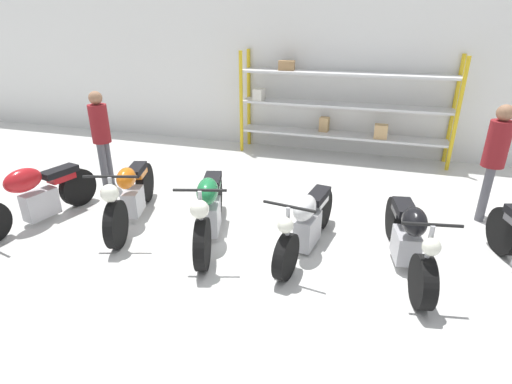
% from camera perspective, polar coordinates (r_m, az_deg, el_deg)
% --- Properties ---
extents(ground_plane, '(30.00, 30.00, 0.00)m').
position_cam_1_polar(ground_plane, '(5.44, -1.27, -8.40)').
color(ground_plane, silver).
extents(back_wall, '(30.00, 0.08, 3.60)m').
position_cam_1_polar(back_wall, '(9.41, 8.48, 16.73)').
color(back_wall, white).
rests_on(back_wall, ground_plane).
extents(shelving_rack, '(4.57, 0.63, 2.24)m').
position_cam_1_polar(shelving_rack, '(9.07, 11.78, 12.06)').
color(shelving_rack, gold).
rests_on(shelving_rack, ground_plane).
extents(motorcycle_red, '(0.76, 2.06, 1.02)m').
position_cam_1_polar(motorcycle_red, '(6.83, -29.00, -0.37)').
color(motorcycle_red, black).
rests_on(motorcycle_red, ground_plane).
extents(motorcycle_orange, '(0.92, 2.10, 1.02)m').
position_cam_1_polar(motorcycle_orange, '(6.28, -17.47, -0.34)').
color(motorcycle_orange, black).
rests_on(motorcycle_orange, ground_plane).
extents(motorcycle_green, '(0.88, 2.13, 1.05)m').
position_cam_1_polar(motorcycle_green, '(5.56, -6.67, -2.34)').
color(motorcycle_green, black).
rests_on(motorcycle_green, ground_plane).
extents(motorcycle_white, '(0.64, 2.01, 0.94)m').
position_cam_1_polar(motorcycle_white, '(5.33, 7.26, -4.31)').
color(motorcycle_white, black).
rests_on(motorcycle_white, ground_plane).
extents(motorcycle_black, '(0.69, 2.09, 0.98)m').
position_cam_1_polar(motorcycle_black, '(5.26, 20.95, -6.13)').
color(motorcycle_black, black).
rests_on(motorcycle_black, ground_plane).
extents(person_browsing, '(0.36, 0.36, 1.75)m').
position_cam_1_polar(person_browsing, '(7.64, -21.29, 7.99)').
color(person_browsing, '#595960').
rests_on(person_browsing, ground_plane).
extents(person_near_rack, '(0.39, 0.39, 1.78)m').
position_cam_1_polar(person_near_rack, '(6.85, 30.97, 4.69)').
color(person_near_rack, '#595960').
rests_on(person_near_rack, ground_plane).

